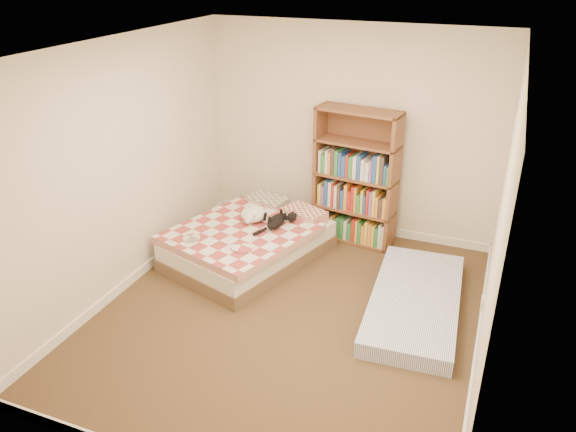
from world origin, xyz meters
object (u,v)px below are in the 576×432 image
at_px(floor_mattress, 415,302).
at_px(black_cat, 277,220).
at_px(white_dog, 254,214).
at_px(bed, 250,241).
at_px(bookshelf, 355,194).

distance_m(floor_mattress, black_cat, 1.74).
relative_size(black_cat, white_dog, 1.35).
bearing_deg(bed, white_dog, 103.32).
distance_m(bookshelf, white_dog, 1.24).
bearing_deg(bed, bookshelf, 60.48).
distance_m(bookshelf, black_cat, 1.04).
bearing_deg(bed, black_cat, 38.79).
xyz_separation_m(bookshelf, white_dog, (-0.95, -0.78, -0.08)).
height_order(bookshelf, floor_mattress, bookshelf).
height_order(bed, floor_mattress, bed).
xyz_separation_m(black_cat, white_dog, (-0.28, 0.00, 0.02)).
bearing_deg(white_dog, bed, -54.21).
bearing_deg(white_dog, floor_mattress, 26.64).
height_order(bookshelf, black_cat, bookshelf).
height_order(bed, bookshelf, bookshelf).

